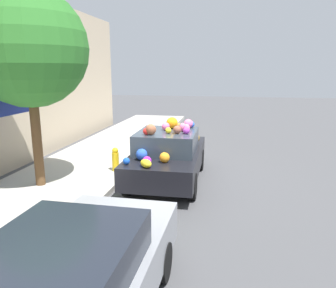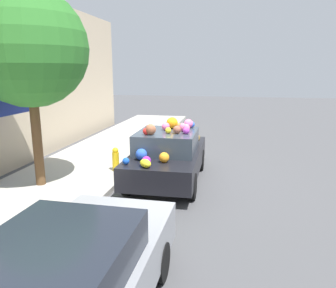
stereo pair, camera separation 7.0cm
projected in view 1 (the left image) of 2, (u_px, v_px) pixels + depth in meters
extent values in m
plane|color=#4C4C4F|center=(164.00, 180.00, 9.29)|extent=(60.00, 60.00, 0.00)
cube|color=#B2ADA3|center=(75.00, 173.00, 9.76)|extent=(24.00, 3.20, 0.15)
cylinder|color=brown|center=(37.00, 139.00, 8.27)|extent=(0.24, 0.24, 2.43)
sphere|color=#2D7228|center=(28.00, 48.00, 7.78)|extent=(2.85, 2.85, 2.85)
cylinder|color=gold|center=(116.00, 162.00, 9.65)|extent=(0.20, 0.20, 0.55)
sphere|color=gold|center=(115.00, 151.00, 9.57)|extent=(0.18, 0.18, 0.18)
cube|color=black|center=(168.00, 160.00, 9.13)|extent=(3.95, 1.83, 0.58)
cube|color=#333D47|center=(167.00, 141.00, 8.85)|extent=(1.79, 1.58, 0.55)
cylinder|color=black|center=(150.00, 157.00, 10.50)|extent=(0.65, 0.19, 0.65)
cylinder|color=black|center=(200.00, 160.00, 10.22)|extent=(0.65, 0.19, 0.65)
cylinder|color=black|center=(127.00, 182.00, 8.16)|extent=(0.65, 0.19, 0.65)
cylinder|color=black|center=(192.00, 186.00, 7.89)|extent=(0.65, 0.19, 0.65)
sphere|color=orange|center=(172.00, 123.00, 9.20)|extent=(0.37, 0.37, 0.32)
ellipsoid|color=olive|center=(194.00, 138.00, 9.84)|extent=(0.36, 0.37, 0.32)
sphere|color=red|center=(147.00, 131.00, 8.32)|extent=(0.25, 0.25, 0.19)
sphere|color=pink|center=(166.00, 126.00, 8.91)|extent=(0.30, 0.30, 0.22)
sphere|color=#925539|center=(151.00, 129.00, 8.30)|extent=(0.35, 0.35, 0.28)
ellipsoid|color=pink|center=(187.00, 128.00, 8.68)|extent=(0.29, 0.27, 0.22)
sphere|color=olive|center=(157.00, 136.00, 10.29)|extent=(0.37, 0.37, 0.26)
ellipsoid|color=white|center=(191.00, 139.00, 10.08)|extent=(0.23, 0.20, 0.17)
sphere|color=blue|center=(126.00, 161.00, 7.64)|extent=(0.21, 0.21, 0.17)
ellipsoid|color=pink|center=(183.00, 127.00, 8.75)|extent=(0.21, 0.23, 0.23)
sphere|color=purple|center=(147.00, 161.00, 7.58)|extent=(0.28, 0.28, 0.21)
sphere|color=yellow|center=(168.00, 130.00, 8.51)|extent=(0.22, 0.22, 0.16)
sphere|color=blue|center=(142.00, 154.00, 8.00)|extent=(0.39, 0.39, 0.29)
sphere|color=brown|center=(177.00, 130.00, 8.46)|extent=(0.23, 0.23, 0.21)
sphere|color=pink|center=(188.00, 124.00, 9.28)|extent=(0.28, 0.28, 0.25)
sphere|color=olive|center=(179.00, 126.00, 9.19)|extent=(0.23, 0.23, 0.16)
sphere|color=purple|center=(186.00, 131.00, 8.43)|extent=(0.24, 0.24, 0.18)
ellipsoid|color=yellow|center=(146.00, 163.00, 7.42)|extent=(0.40, 0.40, 0.19)
sphere|color=red|center=(183.00, 136.00, 10.11)|extent=(0.35, 0.35, 0.32)
ellipsoid|color=blue|center=(191.00, 124.00, 9.36)|extent=(0.21, 0.24, 0.18)
sphere|color=orange|center=(165.00, 157.00, 7.80)|extent=(0.30, 0.30, 0.25)
cube|color=#1E232D|center=(58.00, 261.00, 3.39)|extent=(1.94, 1.54, 0.46)
cylinder|color=black|center=(65.00, 250.00, 5.16)|extent=(0.58, 0.19, 0.58)
cylinder|color=black|center=(163.00, 262.00, 4.85)|extent=(0.58, 0.19, 0.58)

